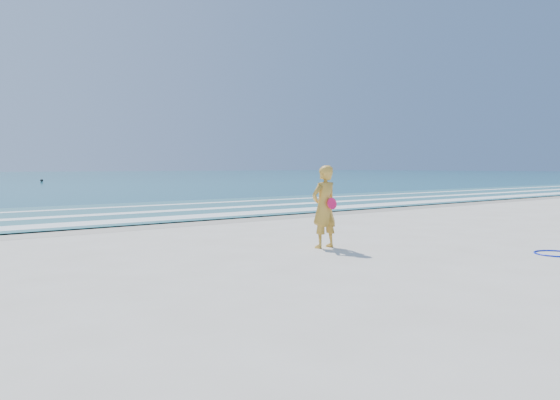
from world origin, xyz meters
TOP-DOWN VIEW (x-y plane):
  - ground at (0.00, 0.00)m, footprint 400.00×400.00m
  - wet_sand at (0.00, 9.00)m, footprint 400.00×2.40m
  - shallow at (0.00, 14.00)m, footprint 400.00×10.00m
  - foam_near at (0.00, 10.30)m, footprint 400.00×1.40m
  - foam_mid at (0.00, 13.20)m, footprint 400.00×0.90m
  - foam_far at (0.00, 16.50)m, footprint 400.00×0.60m
  - hoop at (2.85, -1.89)m, footprint 1.12×1.12m
  - buoy at (8.65, 61.77)m, footprint 0.35×0.35m
  - woman at (-0.47, 1.89)m, footprint 0.71×0.48m

SIDE VIEW (x-z plane):
  - ground at x=0.00m, z-range 0.00..0.00m
  - wet_sand at x=0.00m, z-range 0.00..0.00m
  - hoop at x=2.85m, z-range 0.00..0.03m
  - shallow at x=0.00m, z-range 0.04..0.05m
  - foam_near at x=0.00m, z-range 0.05..0.06m
  - foam_mid at x=0.00m, z-range 0.05..0.06m
  - foam_far at x=0.00m, z-range 0.05..0.06m
  - buoy at x=8.65m, z-range 0.04..0.39m
  - woman at x=-0.47m, z-range 0.00..1.92m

